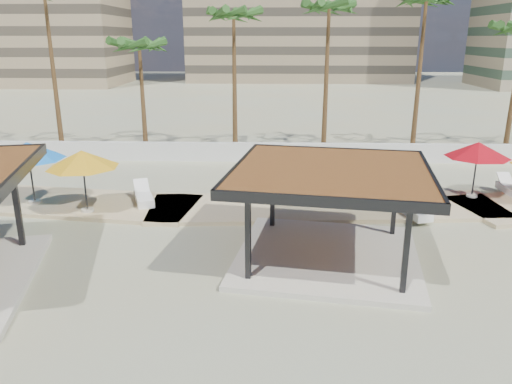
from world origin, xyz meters
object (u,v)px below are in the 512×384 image
(umbrella_c, at_px, (478,150))
(lounger_c, at_px, (412,210))
(pavilion_central, at_px, (330,205))
(lounger_b, at_px, (382,189))
(lounger_d, at_px, (510,189))
(lounger_a, at_px, (144,197))

(umbrella_c, xyz_separation_m, lounger_c, (-3.55, -2.64, -2.10))
(pavilion_central, height_order, umbrella_c, pavilion_central)
(umbrella_c, height_order, lounger_b, umbrella_c)
(lounger_b, relative_size, lounger_d, 1.02)
(pavilion_central, height_order, lounger_d, pavilion_central)
(pavilion_central, bearing_deg, lounger_d, 47.09)
(lounger_c, bearing_deg, pavilion_central, 120.26)
(lounger_b, bearing_deg, lounger_d, -75.23)
(umbrella_c, relative_size, lounger_c, 1.67)
(pavilion_central, distance_m, umbrella_c, 10.29)
(umbrella_c, bearing_deg, lounger_a, -175.39)
(umbrella_c, height_order, lounger_a, umbrella_c)
(lounger_a, xyz_separation_m, lounger_b, (11.39, 1.69, -0.02))
(pavilion_central, xyz_separation_m, lounger_a, (-7.97, 5.60, -1.61))
(lounger_c, xyz_separation_m, lounger_d, (5.71, 3.40, -0.01))
(lounger_b, xyz_separation_m, lounger_d, (6.39, 0.32, 0.00))
(lounger_a, bearing_deg, lounger_b, -102.06)
(umbrella_c, height_order, lounger_d, umbrella_c)
(pavilion_central, relative_size, lounger_c, 3.29)
(lounger_b, relative_size, lounger_c, 0.92)
(umbrella_c, relative_size, lounger_a, 1.66)
(lounger_b, bearing_deg, pavilion_central, 166.75)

